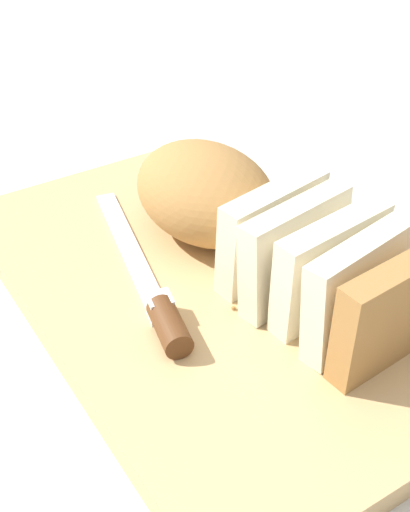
# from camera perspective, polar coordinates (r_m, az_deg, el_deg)

# --- Properties ---
(ground_plane) EXTENTS (3.00, 3.00, 0.00)m
(ground_plane) POSITION_cam_1_polar(r_m,az_deg,el_deg) (0.61, 0.00, -3.97)
(ground_plane) COLOR beige
(cutting_board) EXTENTS (0.48, 0.30, 0.02)m
(cutting_board) POSITION_cam_1_polar(r_m,az_deg,el_deg) (0.60, 0.00, -3.16)
(cutting_board) COLOR tan
(cutting_board) RESTS_ON ground_plane
(bread_loaf) EXTENTS (0.30, 0.13, 0.09)m
(bread_loaf) POSITION_cam_1_polar(r_m,az_deg,el_deg) (0.59, 3.89, 2.81)
(bread_loaf) COLOR #A8753D
(bread_loaf) RESTS_ON cutting_board
(bread_knife) EXTENTS (0.24, 0.09, 0.02)m
(bread_knife) POSITION_cam_1_polar(r_m,az_deg,el_deg) (0.56, -3.93, -3.83)
(bread_knife) COLOR silver
(bread_knife) RESTS_ON cutting_board
(crumb_near_knife) EXTENTS (0.00, 0.00, 0.00)m
(crumb_near_knife) POSITION_cam_1_polar(r_m,az_deg,el_deg) (0.57, 2.29, -4.31)
(crumb_near_knife) COLOR #A8753D
(crumb_near_knife) RESTS_ON cutting_board
(crumb_near_loaf) EXTENTS (0.01, 0.01, 0.01)m
(crumb_near_loaf) POSITION_cam_1_polar(r_m,az_deg,el_deg) (0.63, 4.39, 0.55)
(crumb_near_loaf) COLOR #A8753D
(crumb_near_loaf) RESTS_ON cutting_board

